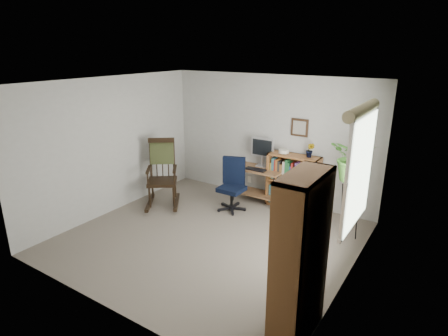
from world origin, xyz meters
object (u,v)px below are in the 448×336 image
Objects in this scene: office_chair at (232,185)px; tall_bookshelf at (300,258)px; desk at (258,185)px; rocking_chair at (162,173)px; low_bookshelf at (293,182)px.

tall_bookshelf is at bearing -65.16° from office_chair.
tall_bookshelf reaches higher than office_chair.
tall_bookshelf reaches higher than desk.
rocking_chair is at bearing -142.22° from desk.
office_chair is at bearing -109.60° from desk.
low_bookshelf reaches higher than desk.
desk is 0.74× the size of rocking_chair.
tall_bookshelf is (3.42, -1.75, 0.25)m from rocking_chair.
rocking_chair is at bearing 152.89° from tall_bookshelf.
office_chair reaches higher than desk.
office_chair is 3.18m from tall_bookshelf.
tall_bookshelf reaches higher than rocking_chair.
rocking_chair reaches higher than low_bookshelf.
tall_bookshelf is at bearing -64.12° from rocking_chair.
office_chair is (-0.22, -0.61, 0.15)m from desk.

